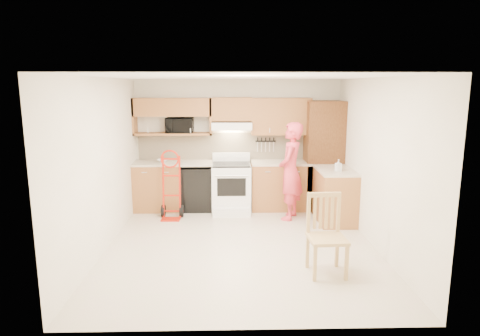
{
  "coord_description": "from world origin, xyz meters",
  "views": [
    {
      "loc": [
        -0.16,
        -6.04,
        2.38
      ],
      "look_at": [
        0.0,
        0.5,
        1.1
      ],
      "focal_mm": 31.52,
      "sensor_mm": 36.0,
      "label": 1
    }
  ],
  "objects_px": {
    "microwave": "(180,125)",
    "person": "(291,171)",
    "hand_truck": "(171,188)",
    "dining_chair": "(327,236)",
    "range": "(231,184)"
  },
  "relations": [
    {
      "from": "hand_truck",
      "to": "person",
      "type": "bearing_deg",
      "value": 1.37
    },
    {
      "from": "hand_truck",
      "to": "dining_chair",
      "type": "bearing_deg",
      "value": -43.3
    },
    {
      "from": "range",
      "to": "person",
      "type": "height_order",
      "value": "person"
    },
    {
      "from": "range",
      "to": "hand_truck",
      "type": "height_order",
      "value": "hand_truck"
    },
    {
      "from": "person",
      "to": "range",
      "type": "bearing_deg",
      "value": -95.11
    },
    {
      "from": "microwave",
      "to": "person",
      "type": "relative_size",
      "value": 0.29
    },
    {
      "from": "hand_truck",
      "to": "microwave",
      "type": "bearing_deg",
      "value": 84.35
    },
    {
      "from": "hand_truck",
      "to": "dining_chair",
      "type": "xyz_separation_m",
      "value": [
        2.3,
        -2.35,
        -0.06
      ]
    },
    {
      "from": "person",
      "to": "microwave",
      "type": "bearing_deg",
      "value": -91.27
    },
    {
      "from": "microwave",
      "to": "hand_truck",
      "type": "relative_size",
      "value": 0.45
    },
    {
      "from": "person",
      "to": "hand_truck",
      "type": "distance_m",
      "value": 2.17
    },
    {
      "from": "hand_truck",
      "to": "dining_chair",
      "type": "height_order",
      "value": "hand_truck"
    },
    {
      "from": "microwave",
      "to": "hand_truck",
      "type": "bearing_deg",
      "value": -96.35
    },
    {
      "from": "hand_truck",
      "to": "dining_chair",
      "type": "relative_size",
      "value": 1.11
    },
    {
      "from": "range",
      "to": "hand_truck",
      "type": "relative_size",
      "value": 0.95
    }
  ]
}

